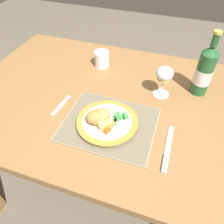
{
  "coord_description": "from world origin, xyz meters",
  "views": [
    {
      "loc": [
        0.24,
        -0.68,
        1.36
      ],
      "look_at": [
        0.05,
        -0.12,
        0.78
      ],
      "focal_mm": 35.0,
      "sensor_mm": 36.0,
      "label": 1
    }
  ],
  "objects_px": {
    "dinner_plate": "(107,122)",
    "drinking_cup": "(102,59)",
    "bottle": "(204,71)",
    "table_knife": "(167,152)",
    "dining_table": "(110,112)",
    "wine_glass": "(164,75)",
    "fork": "(60,107)"
  },
  "relations": [
    {
      "from": "dining_table",
      "to": "dinner_plate",
      "type": "xyz_separation_m",
      "value": [
        0.04,
        -0.16,
        0.11
      ]
    },
    {
      "from": "dining_table",
      "to": "wine_glass",
      "type": "bearing_deg",
      "value": 24.31
    },
    {
      "from": "dining_table",
      "to": "drinking_cup",
      "type": "bearing_deg",
      "value": 118.44
    },
    {
      "from": "bottle",
      "to": "drinking_cup",
      "type": "relative_size",
      "value": 3.62
    },
    {
      "from": "dining_table",
      "to": "dinner_plate",
      "type": "height_order",
      "value": "dinner_plate"
    },
    {
      "from": "dining_table",
      "to": "fork",
      "type": "bearing_deg",
      "value": -145.16
    },
    {
      "from": "fork",
      "to": "bottle",
      "type": "xyz_separation_m",
      "value": [
        0.54,
        0.29,
        0.11
      ]
    },
    {
      "from": "table_knife",
      "to": "wine_glass",
      "type": "relative_size",
      "value": 1.46
    },
    {
      "from": "fork",
      "to": "wine_glass",
      "type": "distance_m",
      "value": 0.45
    },
    {
      "from": "fork",
      "to": "wine_glass",
      "type": "xyz_separation_m",
      "value": [
        0.38,
        0.22,
        0.1
      ]
    },
    {
      "from": "dinner_plate",
      "to": "bottle",
      "type": "distance_m",
      "value": 0.46
    },
    {
      "from": "dinner_plate",
      "to": "bottle",
      "type": "height_order",
      "value": "bottle"
    },
    {
      "from": "dinner_plate",
      "to": "drinking_cup",
      "type": "bearing_deg",
      "value": 113.24
    },
    {
      "from": "table_knife",
      "to": "drinking_cup",
      "type": "bearing_deg",
      "value": 132.57
    },
    {
      "from": "dining_table",
      "to": "bottle",
      "type": "bearing_deg",
      "value": 24.66
    },
    {
      "from": "dinner_plate",
      "to": "wine_glass",
      "type": "xyz_separation_m",
      "value": [
        0.16,
        0.25,
        0.09
      ]
    },
    {
      "from": "bottle",
      "to": "dinner_plate",
      "type": "bearing_deg",
      "value": -134.5
    },
    {
      "from": "wine_glass",
      "to": "dinner_plate",
      "type": "bearing_deg",
      "value": -123.06
    },
    {
      "from": "dining_table",
      "to": "wine_glass",
      "type": "xyz_separation_m",
      "value": [
        0.2,
        0.09,
        0.19
      ]
    },
    {
      "from": "drinking_cup",
      "to": "bottle",
      "type": "bearing_deg",
      "value": -7.43
    },
    {
      "from": "wine_glass",
      "to": "bottle",
      "type": "distance_m",
      "value": 0.17
    },
    {
      "from": "wine_glass",
      "to": "drinking_cup",
      "type": "bearing_deg",
      "value": 157.64
    },
    {
      "from": "fork",
      "to": "wine_glass",
      "type": "bearing_deg",
      "value": 29.5
    },
    {
      "from": "wine_glass",
      "to": "dining_table",
      "type": "bearing_deg",
      "value": -155.69
    },
    {
      "from": "table_knife",
      "to": "drinking_cup",
      "type": "height_order",
      "value": "drinking_cup"
    },
    {
      "from": "bottle",
      "to": "dining_table",
      "type": "bearing_deg",
      "value": -155.34
    },
    {
      "from": "fork",
      "to": "drinking_cup",
      "type": "distance_m",
      "value": 0.36
    },
    {
      "from": "drinking_cup",
      "to": "fork",
      "type": "bearing_deg",
      "value": -99.01
    },
    {
      "from": "wine_glass",
      "to": "table_knife",
      "type": "bearing_deg",
      "value": -76.28
    },
    {
      "from": "drinking_cup",
      "to": "wine_glass",
      "type": "bearing_deg",
      "value": -22.36
    },
    {
      "from": "table_knife",
      "to": "bottle",
      "type": "height_order",
      "value": "bottle"
    },
    {
      "from": "fork",
      "to": "drinking_cup",
      "type": "xyz_separation_m",
      "value": [
        0.06,
        0.35,
        0.04
      ]
    }
  ]
}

